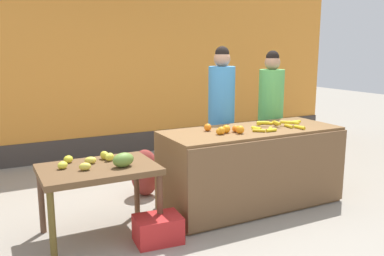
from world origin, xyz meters
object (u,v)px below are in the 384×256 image
(produce_sack, at_px, (145,173))
(produce_crate, at_px, (158,229))
(vendor_woman_green_shirt, at_px, (270,117))
(vendor_woman_blue_shirt, at_px, (221,119))

(produce_sack, bearing_deg, produce_crate, -105.63)
(vendor_woman_green_shirt, xyz_separation_m, produce_crate, (-2.11, -1.02, -0.78))
(produce_crate, distance_m, produce_sack, 1.31)
(vendor_woman_green_shirt, bearing_deg, vendor_woman_blue_shirt, 177.19)
(vendor_woman_blue_shirt, distance_m, produce_crate, 1.89)
(vendor_woman_blue_shirt, bearing_deg, vendor_woman_green_shirt, -2.81)
(produce_sack, bearing_deg, vendor_woman_blue_shirt, -11.06)
(vendor_woman_blue_shirt, height_order, produce_crate, vendor_woman_blue_shirt)
(vendor_woman_green_shirt, xyz_separation_m, produce_sack, (-1.76, 0.23, -0.61))
(vendor_woman_green_shirt, bearing_deg, produce_crate, -154.21)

